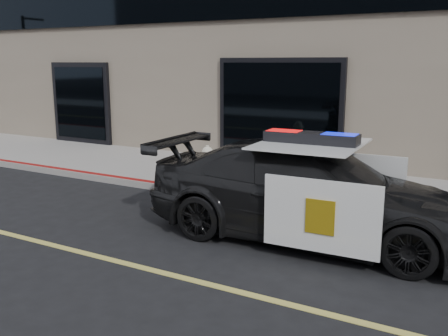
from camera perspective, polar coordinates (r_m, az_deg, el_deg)
The scene contains 4 objects.
ground at distance 7.07m, azimuth -9.28°, elevation -11.21°, with size 120.00×120.00×0.00m, color black.
sidewalk_n at distance 11.40m, azimuth 7.37°, elevation -1.73°, with size 60.00×3.50×0.15m, color gray.
police_car at distance 8.00m, azimuth 9.73°, elevation -2.64°, with size 2.63×5.40×1.71m.
fire_hydrant at distance 10.95m, azimuth -1.93°, elevation 0.29°, with size 0.38×0.52×0.83m.
Camera 1 is at (4.12, -5.03, 2.78)m, focal length 40.00 mm.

